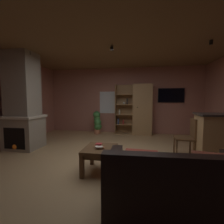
% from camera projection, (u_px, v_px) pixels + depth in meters
% --- Properties ---
extents(floor, '(6.08, 5.97, 0.02)m').
position_uv_depth(floor, '(109.00, 161.00, 3.38)').
color(floor, tan).
rests_on(floor, ground).
extents(wall_back, '(6.20, 0.06, 2.60)m').
position_uv_depth(wall_back, '(123.00, 101.00, 6.24)').
color(wall_back, '#AD7060').
rests_on(wall_back, ground).
extents(ceiling, '(6.08, 5.97, 0.02)m').
position_uv_depth(ceiling, '(109.00, 38.00, 3.17)').
color(ceiling, brown).
extents(window_pane_back, '(0.71, 0.01, 0.89)m').
position_uv_depth(window_pane_back, '(108.00, 102.00, 6.32)').
color(window_pane_back, white).
extents(stone_fireplace, '(0.94, 0.80, 2.60)m').
position_uv_depth(stone_fireplace, '(23.00, 106.00, 4.20)').
color(stone_fireplace, gray).
rests_on(stone_fireplace, ground).
extents(bookshelf_cabinet, '(1.40, 0.41, 1.93)m').
position_uv_depth(bookshelf_cabinet, '(140.00, 110.00, 5.88)').
color(bookshelf_cabinet, '#A87F51').
rests_on(bookshelf_cabinet, ground).
extents(leather_couch, '(1.66, 0.93, 0.84)m').
position_uv_depth(leather_couch, '(177.00, 191.00, 1.75)').
color(leather_couch, black).
rests_on(leather_couch, ground).
extents(coffee_table, '(0.58, 0.66, 0.46)m').
position_uv_depth(coffee_table, '(100.00, 152.00, 2.85)').
color(coffee_table, brown).
rests_on(coffee_table, ground).
extents(table_book_0, '(0.12, 0.09, 0.03)m').
position_uv_depth(table_book_0, '(101.00, 148.00, 2.80)').
color(table_book_0, brown).
rests_on(table_book_0, coffee_table).
extents(table_book_1, '(0.13, 0.10, 0.02)m').
position_uv_depth(table_book_1, '(99.00, 147.00, 2.77)').
color(table_book_1, beige).
rests_on(table_book_1, coffee_table).
extents(table_book_2, '(0.11, 0.10, 0.03)m').
position_uv_depth(table_book_2, '(99.00, 144.00, 2.87)').
color(table_book_2, '#B22D2D').
rests_on(table_book_2, coffee_table).
extents(dining_chair, '(0.45, 0.45, 0.92)m').
position_uv_depth(dining_chair, '(188.00, 135.00, 3.52)').
color(dining_chair, brown).
rests_on(dining_chair, ground).
extents(potted_floor_plant, '(0.34, 0.31, 0.90)m').
position_uv_depth(potted_floor_plant, '(97.00, 122.00, 6.01)').
color(potted_floor_plant, '#B77051').
rests_on(potted_floor_plant, ground).
extents(wall_mounted_tv, '(0.96, 0.06, 0.54)m').
position_uv_depth(wall_mounted_tv, '(171.00, 95.00, 5.85)').
color(wall_mounted_tv, black).
extents(track_light_spot_0, '(0.07, 0.07, 0.09)m').
position_uv_depth(track_light_spot_0, '(29.00, 53.00, 3.93)').
color(track_light_spot_0, black).
extents(track_light_spot_1, '(0.07, 0.07, 0.09)m').
position_uv_depth(track_light_spot_1, '(112.00, 48.00, 3.55)').
color(track_light_spot_1, black).
extents(track_light_spot_2, '(0.07, 0.07, 0.09)m').
position_uv_depth(track_light_spot_2, '(211.00, 42.00, 3.18)').
color(track_light_spot_2, black).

